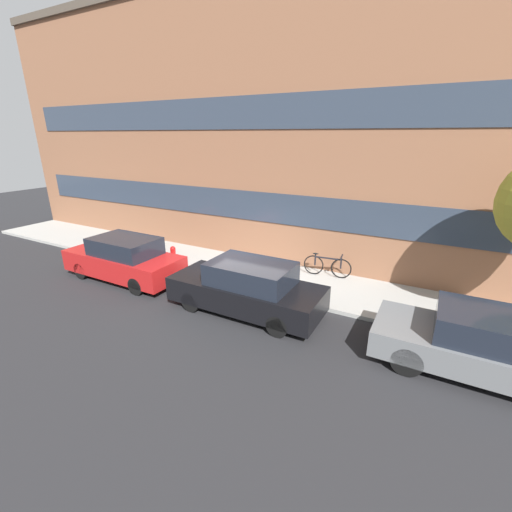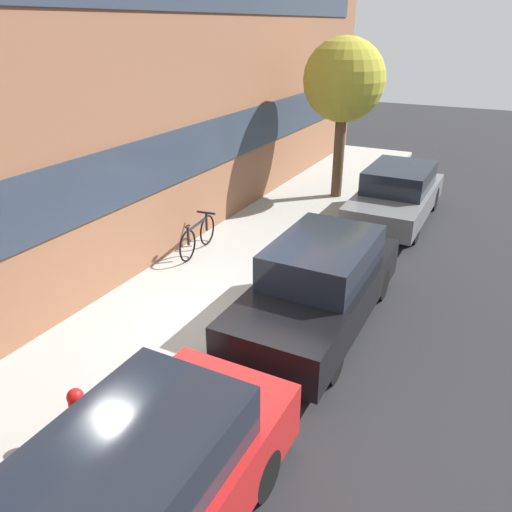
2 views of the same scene
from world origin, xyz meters
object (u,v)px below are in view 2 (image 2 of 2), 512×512
bicycle (198,236)px  street_tree (344,81)px  parked_car_black (319,285)px  parked_car_grey (397,194)px  fire_hydrant (79,416)px  parked_car_red (126,511)px

bicycle → street_tree: bearing=-21.4°
parked_car_black → parked_car_grey: size_ratio=1.03×
fire_hydrant → bicycle: bicycle is taller
parked_car_red → bicycle: parked_car_red is taller
parked_car_red → parked_car_black: size_ratio=0.99×
parked_car_red → street_tree: size_ratio=0.99×
parked_car_red → bicycle: bearing=-151.8°
street_tree → parked_car_red: bearing=-170.4°
fire_hydrant → street_tree: 10.82m
street_tree → parked_car_grey: bearing=-114.8°
parked_car_grey → bicycle: 5.42m
parked_car_red → fire_hydrant: (0.85, 1.48, -0.22)m
bicycle → parked_car_red: bearing=-158.4°
parked_car_red → parked_car_black: parked_car_red is taller
parked_car_grey → street_tree: 3.34m
parked_car_black → street_tree: bearing=-163.6°
parked_car_black → parked_car_grey: bearing=-180.0°
bicycle → parked_car_grey: bearing=-43.8°
fire_hydrant → parked_car_black: bearing=-20.3°
street_tree → fire_hydrant: bearing=-177.6°
parked_car_grey → fire_hydrant: size_ratio=5.40×
parked_car_red → bicycle: 6.93m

